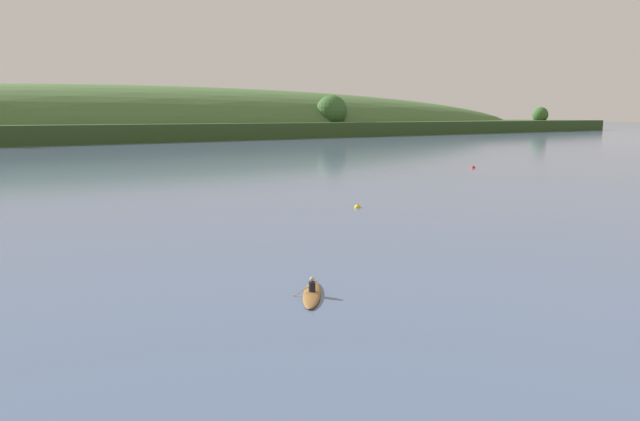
% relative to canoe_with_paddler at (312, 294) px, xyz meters
% --- Properties ---
extents(far_shoreline_hill, '(543.46, 127.21, 39.52)m').
position_rel_canoe_with_paddler_xyz_m(far_shoreline_hill, '(54.16, 203.86, 0.28)').
color(far_shoreline_hill, '#314A21').
rests_on(far_shoreline_hill, ground).
extents(canoe_with_paddler, '(2.96, 3.88, 1.02)m').
position_rel_canoe_with_paddler_xyz_m(canoe_with_paddler, '(0.00, 0.00, 0.00)').
color(canoe_with_paddler, brown).
rests_on(canoe_with_paddler, ground).
extents(mooring_buoy_foreground, '(0.58, 0.58, 0.66)m').
position_rel_canoe_with_paddler_xyz_m(mooring_buoy_foreground, '(16.65, 20.01, -0.10)').
color(mooring_buoy_foreground, yellow).
rests_on(mooring_buoy_foreground, ground).
extents(mooring_buoy_off_fishing_boat, '(0.71, 0.71, 0.79)m').
position_rel_canoe_with_paddler_xyz_m(mooring_buoy_off_fishing_boat, '(55.39, 43.01, -0.10)').
color(mooring_buoy_off_fishing_boat, red).
rests_on(mooring_buoy_off_fishing_boat, ground).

